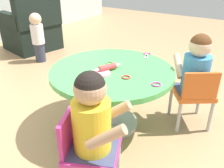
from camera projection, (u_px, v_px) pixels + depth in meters
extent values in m
plane|color=tan|center=(112.00, 124.00, 2.08)|extent=(10.00, 10.00, 0.00)
cylinder|color=silver|center=(112.00, 122.00, 2.07)|extent=(0.44, 0.44, 0.03)
cylinder|color=silver|center=(112.00, 100.00, 1.97)|extent=(0.12, 0.12, 0.48)
cylinder|color=#4CB259|center=(112.00, 72.00, 1.86)|extent=(0.97, 0.97, 0.04)
cylinder|color=#B7B7BC|center=(118.00, 157.00, 1.53)|extent=(0.03, 0.03, 0.28)
cylinder|color=#B7B7BC|center=(79.00, 152.00, 1.57)|extent=(0.03, 0.03, 0.28)
cube|color=#CC338C|center=(93.00, 150.00, 1.36)|extent=(0.40, 0.40, 0.04)
cube|color=#CC338C|center=(68.00, 130.00, 1.32)|extent=(0.26, 0.13, 0.22)
cube|color=#3F4772|center=(93.00, 150.00, 1.36)|extent=(0.35, 0.36, 0.04)
cylinder|color=yellow|center=(92.00, 126.00, 1.28)|extent=(0.21, 0.21, 0.30)
sphere|color=tan|center=(90.00, 89.00, 1.18)|extent=(0.17, 0.17, 0.17)
sphere|color=black|center=(90.00, 87.00, 1.18)|extent=(0.16, 0.16, 0.16)
cylinder|color=tan|center=(106.00, 137.00, 1.16)|extent=(0.14, 0.22, 0.17)
cylinder|color=tan|center=(113.00, 113.00, 1.36)|extent=(0.14, 0.22, 0.17)
cylinder|color=#B7B7BC|center=(199.00, 100.00, 2.16)|extent=(0.03, 0.03, 0.28)
cylinder|color=#B7B7BC|center=(170.00, 101.00, 2.15)|extent=(0.03, 0.03, 0.28)
cylinder|color=#B7B7BC|center=(210.00, 117.00, 1.93)|extent=(0.03, 0.03, 0.28)
cylinder|color=#B7B7BC|center=(179.00, 118.00, 1.92)|extent=(0.03, 0.03, 0.28)
cube|color=orange|center=(192.00, 92.00, 1.97)|extent=(0.42, 0.42, 0.04)
cube|color=orange|center=(201.00, 86.00, 1.79)|extent=(0.18, 0.23, 0.22)
cube|color=#3F4772|center=(192.00, 92.00, 1.97)|extent=(0.38, 0.37, 0.04)
cylinder|color=#3F8CCC|center=(195.00, 73.00, 1.89)|extent=(0.21, 0.21, 0.30)
sphere|color=beige|center=(200.00, 46.00, 1.79)|extent=(0.17, 0.17, 0.17)
sphere|color=#593319|center=(201.00, 44.00, 1.78)|extent=(0.16, 0.16, 0.16)
cylinder|color=beige|center=(205.00, 66.00, 1.97)|extent=(0.21, 0.17, 0.17)
cylinder|color=beige|center=(179.00, 66.00, 1.97)|extent=(0.21, 0.17, 0.17)
cube|color=black|center=(32.00, 36.00, 3.82)|extent=(0.82, 0.82, 0.40)
cube|color=black|center=(38.00, 11.00, 3.45)|extent=(0.72, 0.29, 0.45)
cube|color=black|center=(46.00, 15.00, 3.88)|extent=(0.23, 0.61, 0.20)
cube|color=black|center=(10.00, 20.00, 3.49)|extent=(0.23, 0.61, 0.20)
cylinder|color=#33384C|center=(40.00, 52.00, 3.34)|extent=(0.14, 0.14, 0.26)
cylinder|color=white|center=(37.00, 34.00, 3.23)|extent=(0.17, 0.17, 0.26)
sphere|color=beige|center=(35.00, 19.00, 3.13)|extent=(0.16, 0.16, 0.16)
cylinder|color=#D83F3F|center=(107.00, 68.00, 1.81)|extent=(0.15, 0.10, 0.05)
cylinder|color=white|center=(97.00, 70.00, 1.77)|extent=(0.05, 0.04, 0.02)
cylinder|color=white|center=(117.00, 65.00, 1.86)|extent=(0.05, 0.04, 0.02)
cube|color=silver|center=(146.00, 56.00, 2.10)|extent=(0.10, 0.07, 0.01)
cube|color=silver|center=(146.00, 56.00, 2.10)|extent=(0.11, 0.04, 0.01)
torus|color=#D83F99|center=(145.00, 54.00, 2.15)|extent=(0.05, 0.05, 0.01)
torus|color=#D83F99|center=(149.00, 54.00, 2.15)|extent=(0.05, 0.05, 0.01)
cylinder|color=pink|center=(100.00, 73.00, 1.76)|extent=(0.15, 0.15, 0.01)
torus|color=red|center=(126.00, 77.00, 1.71)|extent=(0.06, 0.06, 0.01)
torus|color=#4CB259|center=(110.00, 63.00, 1.94)|extent=(0.06, 0.06, 0.01)
torus|color=#D83FA5|center=(156.00, 84.00, 1.61)|extent=(0.07, 0.07, 0.01)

